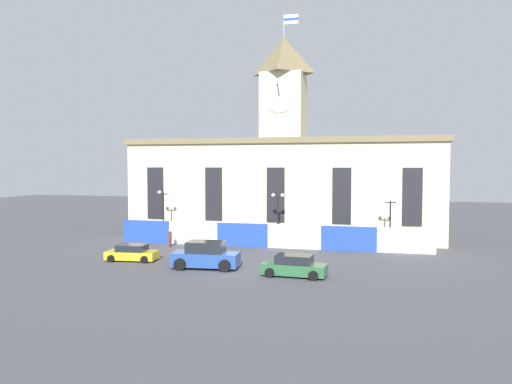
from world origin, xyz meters
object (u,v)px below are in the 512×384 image
street_lamp_left (164,205)px  street_lamp_right (390,213)px  car_yellow_coupe (132,253)px  car_green_wagon (294,266)px  car_blue_van (206,256)px  street_lamp_center (278,208)px  pedestrian (170,237)px

street_lamp_left → street_lamp_right: 22.55m
car_yellow_coupe → car_green_wagon: bearing=-15.5°
car_green_wagon → car_blue_van: bearing=-4.6°
street_lamp_center → car_blue_van: street_lamp_center is taller
street_lamp_center → car_yellow_coupe: bearing=-136.5°
car_green_wagon → car_yellow_coupe: size_ratio=1.08×
street_lamp_left → car_yellow_coupe: size_ratio=1.23×
car_green_wagon → street_lamp_right: bearing=-115.3°
street_lamp_left → car_yellow_coupe: (1.65, -9.83, -3.22)m
street_lamp_right → car_yellow_coupe: (-20.90, -9.83, -2.93)m
car_yellow_coupe → pedestrian: pedestrian is taller
street_lamp_left → car_yellow_coupe: bearing=-80.5°
car_green_wagon → car_blue_van: size_ratio=0.90×
street_lamp_right → car_green_wagon: street_lamp_right is taller
street_lamp_right → pedestrian: street_lamp_right is taller
street_lamp_right → car_blue_van: size_ratio=0.93×
pedestrian → car_green_wagon: bearing=152.2°
street_lamp_center → street_lamp_right: bearing=0.0°
street_lamp_center → car_yellow_coupe: (-10.35, -9.83, -3.15)m
street_lamp_center → street_lamp_right: (10.55, 0.00, -0.22)m
street_lamp_center → car_green_wagon: (3.76, -12.34, -3.06)m
car_green_wagon → car_blue_van: 7.14m
street_lamp_right → street_lamp_center: bearing=180.0°
street_lamp_left → pedestrian: 4.40m
car_yellow_coupe → street_lamp_left: bearing=94.1°
car_blue_van → car_green_wagon: bearing=167.5°
car_yellow_coupe → pedestrian: size_ratio=2.51×
street_lamp_center → car_green_wagon: 13.26m
pedestrian → street_lamp_left: bearing=-47.9°
street_lamp_right → car_green_wagon: (-6.78, -12.34, -2.84)m
car_green_wagon → car_yellow_coupe: 14.34m
street_lamp_right → pedestrian: 20.99m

